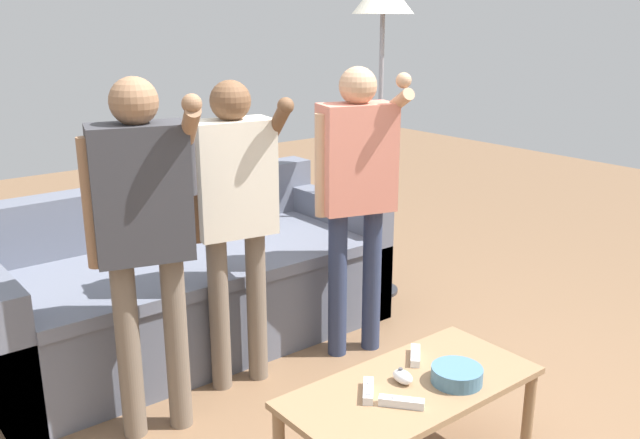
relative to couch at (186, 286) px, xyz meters
The scene contains 11 objects.
couch is the anchor object (origin of this frame).
coffee_table 1.59m from the couch, 86.28° to the right, with size 0.98×0.47×0.39m.
snack_bowl 1.70m from the couch, 81.74° to the right, with size 0.19×0.19×0.06m, color teal.
game_remote_nunchuk 1.56m from the couch, 86.91° to the right, with size 0.06×0.09×0.05m.
floor_lamp 1.87m from the couch, ahead, with size 0.36×0.36×1.92m.
player_left 1.08m from the couch, 125.92° to the right, with size 0.43×0.39×1.48m.
player_center 0.84m from the couch, 92.61° to the right, with size 0.42×0.35×1.43m.
player_right 1.11m from the couch, 47.99° to the right, with size 0.43×0.38×1.47m.
game_remote_wand_near 1.67m from the couch, 91.09° to the right, with size 0.13×0.14×0.03m.
game_remote_wand_far 1.48m from the couch, 80.22° to the right, with size 0.13×0.13×0.03m.
game_remote_wand_spare 1.54m from the couch, 92.65° to the right, with size 0.13×0.13×0.03m.
Camera 1 is at (-1.66, -1.73, 1.69)m, focal length 38.14 mm.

